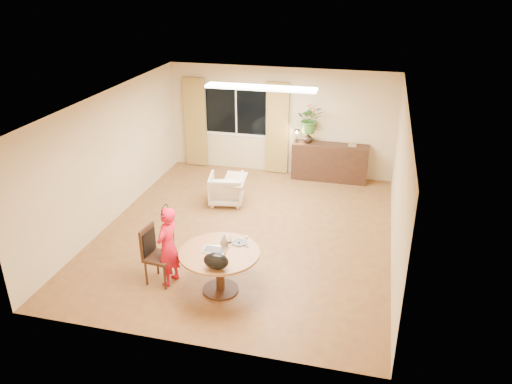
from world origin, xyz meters
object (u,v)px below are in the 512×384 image
(dining_table, at_px, (220,260))
(armchair, at_px, (226,189))
(sideboard, at_px, (330,162))
(dining_chair, at_px, (160,256))
(child, at_px, (168,246))

(dining_table, height_order, armchair, dining_table)
(sideboard, bearing_deg, dining_table, -103.30)
(armchair, height_order, sideboard, sideboard)
(dining_chair, relative_size, armchair, 1.34)
(dining_table, bearing_deg, dining_chair, 179.51)
(child, bearing_deg, dining_chair, -75.41)
(dining_chair, distance_m, armchair, 3.13)
(child, height_order, armchair, child)
(dining_table, xyz_separation_m, armchair, (-0.85, 3.13, -0.23))
(dining_chair, xyz_separation_m, armchair, (0.16, 3.12, -0.16))
(child, bearing_deg, dining_table, 98.24)
(dining_chair, xyz_separation_m, sideboard, (2.19, 4.96, -0.04))
(armchair, bearing_deg, child, 79.38)
(dining_table, bearing_deg, armchair, 105.27)
(dining_table, relative_size, child, 0.93)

